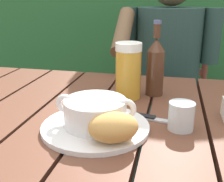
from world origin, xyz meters
TOP-DOWN VIEW (x-y plane):
  - dining_table at (-0.00, 0.00)m, footprint 1.42×0.88m
  - hedge_backdrop at (0.03, 1.57)m, footprint 3.17×0.86m
  - chair_near_diner at (0.11, 0.88)m, footprint 0.47×0.45m
  - person_eating at (0.11, 0.68)m, footprint 0.48×0.47m
  - serving_plate at (-0.04, -0.09)m, footprint 0.27×0.27m
  - soup_bowl at (-0.04, -0.09)m, footprint 0.21×0.16m
  - bread_roll at (0.02, -0.16)m, footprint 0.14×0.12m
  - beer_glass at (-0.00, 0.16)m, footprint 0.08×0.08m
  - beer_bottle at (0.08, 0.21)m, footprint 0.06×0.06m
  - water_glass_small at (0.17, -0.05)m, footprint 0.07×0.07m
  - table_knife at (0.10, -0.01)m, footprint 0.17×0.05m

SIDE VIEW (x-z plane):
  - chair_near_diner at x=0.11m, z-range -0.02..0.98m
  - dining_table at x=0.00m, z-range 0.29..1.05m
  - person_eating at x=0.11m, z-range 0.11..1.34m
  - table_knife at x=0.10m, z-range 0.76..0.77m
  - serving_plate at x=-0.04m, z-range 0.76..0.77m
  - water_glass_small at x=0.17m, z-range 0.76..0.83m
  - bread_roll at x=0.02m, z-range 0.77..0.84m
  - soup_bowl at x=-0.04m, z-range 0.77..0.84m
  - beer_glass at x=0.00m, z-range 0.76..0.94m
  - beer_bottle at x=0.08m, z-range 0.74..0.98m
  - hedge_backdrop at x=0.03m, z-range -0.20..1.99m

